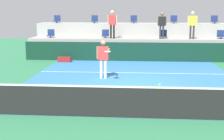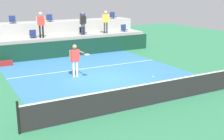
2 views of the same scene
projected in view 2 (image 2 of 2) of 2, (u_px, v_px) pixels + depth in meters
ground_plane at (108, 79)px, 15.03m from camera, size 40.00×40.00×0.00m
court_inner_paint at (99, 74)px, 15.88m from camera, size 9.00×10.00×0.01m
court_service_line at (88, 68)px, 17.06m from camera, size 9.00×0.06×0.00m
tennis_net at (156, 92)px, 11.51m from camera, size 10.48×0.08×1.07m
sponsor_backboard at (66, 49)px, 19.98m from camera, size 13.00×0.16×1.10m
seating_tier_lower at (59, 45)px, 21.06m from camera, size 13.00×1.80×1.25m
seating_tier_upper at (51, 35)px, 22.48m from camera, size 13.00×1.80×2.10m
stadium_chair_lower_left at (33, 35)px, 19.95m from camera, size 0.44×0.40×0.52m
stadium_chair_lower_right at (83, 31)px, 21.63m from camera, size 0.44×0.40×0.52m
stadium_chair_lower_far_right at (124, 28)px, 23.25m from camera, size 0.44×0.40×0.52m
stadium_chair_upper_left at (13, 20)px, 20.84m from camera, size 0.44×0.40×0.52m
stadium_chair_upper_center at (50, 19)px, 22.08m from camera, size 0.44×0.40×0.52m
stadium_chair_upper_right at (83, 17)px, 23.32m from camera, size 0.44×0.40×0.52m
stadium_chair_upper_far_right at (113, 16)px, 24.56m from camera, size 0.44×0.40×0.52m
tennis_player at (75, 57)px, 15.09m from camera, size 0.70×1.18×1.68m
spectator_in_grey at (41, 22)px, 19.64m from camera, size 0.59×0.28×1.70m
spectator_in_white at (83, 21)px, 21.05m from camera, size 0.57×0.26×1.60m
spectator_leaning_on_rail at (106, 20)px, 21.88m from camera, size 0.58×0.25×1.64m
tennis_ball at (153, 77)px, 13.11m from camera, size 0.07×0.07×0.07m
equipment_bag at (6, 63)px, 17.63m from camera, size 0.76×0.28×0.30m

